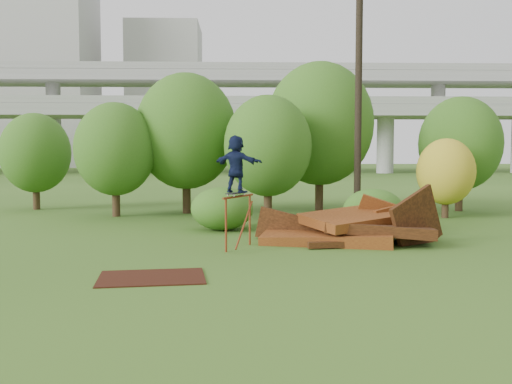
{
  "coord_description": "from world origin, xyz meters",
  "views": [
    {
      "loc": [
        -1.31,
        -14.56,
        2.76
      ],
      "look_at": [
        -0.8,
        2.0,
        1.6
      ],
      "focal_mm": 40.0,
      "sensor_mm": 36.0,
      "label": 1
    }
  ],
  "objects_px": {
    "skater": "(236,164)",
    "utility_pole": "(358,93)",
    "scrap_pile": "(350,230)",
    "flat_plate": "(152,277)"
  },
  "relations": [
    {
      "from": "skater",
      "to": "flat_plate",
      "type": "height_order",
      "value": "skater"
    },
    {
      "from": "skater",
      "to": "utility_pole",
      "type": "bearing_deg",
      "value": -93.1
    },
    {
      "from": "scrap_pile",
      "to": "flat_plate",
      "type": "distance_m",
      "value": 7.25
    },
    {
      "from": "scrap_pile",
      "to": "utility_pole",
      "type": "relative_size",
      "value": 0.58
    },
    {
      "from": "skater",
      "to": "utility_pole",
      "type": "xyz_separation_m",
      "value": [
        4.9,
        6.86,
        2.72
      ]
    },
    {
      "from": "flat_plate",
      "to": "skater",
      "type": "bearing_deg",
      "value": 63.6
    },
    {
      "from": "skater",
      "to": "utility_pole",
      "type": "distance_m",
      "value": 8.86
    },
    {
      "from": "flat_plate",
      "to": "utility_pole",
      "type": "xyz_separation_m",
      "value": [
        6.74,
        10.58,
        5.14
      ]
    },
    {
      "from": "scrap_pile",
      "to": "flat_plate",
      "type": "height_order",
      "value": "scrap_pile"
    },
    {
      "from": "skater",
      "to": "flat_plate",
      "type": "relative_size",
      "value": 0.71
    }
  ]
}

